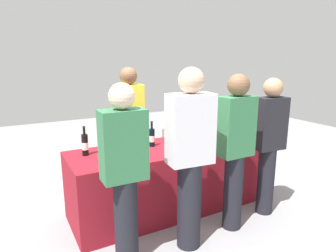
# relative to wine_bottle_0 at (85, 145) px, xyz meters

# --- Properties ---
(ground_plane) EXTENTS (12.00, 12.00, 0.00)m
(ground_plane) POSITION_rel_wine_bottle_0_xyz_m (0.94, -0.15, -0.92)
(ground_plane) COLOR gray
(tasting_table) EXTENTS (2.32, 0.81, 0.80)m
(tasting_table) POSITION_rel_wine_bottle_0_xyz_m (0.94, -0.15, -0.52)
(tasting_table) COLOR maroon
(tasting_table) RESTS_ON ground_plane
(wine_bottle_0) EXTENTS (0.07, 0.07, 0.32)m
(wine_bottle_0) POSITION_rel_wine_bottle_0_xyz_m (0.00, 0.00, 0.00)
(wine_bottle_0) COLOR black
(wine_bottle_0) RESTS_ON tasting_table
(wine_bottle_1) EXTENTS (0.07, 0.07, 0.30)m
(wine_bottle_1) POSITION_rel_wine_bottle_0_xyz_m (0.23, 0.01, -0.01)
(wine_bottle_1) COLOR black
(wine_bottle_1) RESTS_ON tasting_table
(wine_bottle_2) EXTENTS (0.07, 0.07, 0.30)m
(wine_bottle_2) POSITION_rel_wine_bottle_0_xyz_m (0.78, -0.04, -0.01)
(wine_bottle_2) COLOR black
(wine_bottle_2) RESTS_ON tasting_table
(wine_bottle_3) EXTENTS (0.07, 0.07, 0.32)m
(wine_bottle_3) POSITION_rel_wine_bottle_0_xyz_m (1.05, 0.06, -0.01)
(wine_bottle_3) COLOR black
(wine_bottle_3) RESTS_ON tasting_table
(wine_bottle_4) EXTENTS (0.08, 0.08, 0.32)m
(wine_bottle_4) POSITION_rel_wine_bottle_0_xyz_m (1.28, -0.03, -0.00)
(wine_bottle_4) COLOR black
(wine_bottle_4) RESTS_ON tasting_table
(wine_bottle_5) EXTENTS (0.07, 0.07, 0.32)m
(wine_bottle_5) POSITION_rel_wine_bottle_0_xyz_m (1.48, 0.01, 0.00)
(wine_bottle_5) COLOR black
(wine_bottle_5) RESTS_ON tasting_table
(wine_glass_0) EXTENTS (0.07, 0.07, 0.14)m
(wine_glass_0) POSITION_rel_wine_bottle_0_xyz_m (0.13, -0.23, -0.02)
(wine_glass_0) COLOR silver
(wine_glass_0) RESTS_ON tasting_table
(wine_glass_1) EXTENTS (0.07, 0.07, 0.14)m
(wine_glass_1) POSITION_rel_wine_bottle_0_xyz_m (1.29, -0.34, -0.02)
(wine_glass_1) COLOR silver
(wine_glass_1) RESTS_ON tasting_table
(wine_glass_2) EXTENTS (0.08, 0.08, 0.14)m
(wine_glass_2) POSITION_rel_wine_bottle_0_xyz_m (1.68, -0.36, -0.02)
(wine_glass_2) COLOR silver
(wine_glass_2) RESTS_ON tasting_table
(server_pouring) EXTENTS (0.38, 0.23, 1.71)m
(server_pouring) POSITION_rel_wine_bottle_0_xyz_m (0.73, 0.55, 0.03)
(server_pouring) COLOR brown
(server_pouring) RESTS_ON ground_plane
(guest_0) EXTENTS (0.39, 0.22, 1.64)m
(guest_0) POSITION_rel_wine_bottle_0_xyz_m (0.13, -0.85, -0.02)
(guest_0) COLOR black
(guest_0) RESTS_ON ground_plane
(guest_1) EXTENTS (0.44, 0.27, 1.76)m
(guest_1) POSITION_rel_wine_bottle_0_xyz_m (0.76, -0.91, 0.03)
(guest_1) COLOR black
(guest_1) RESTS_ON ground_plane
(guest_2) EXTENTS (0.37, 0.22, 1.68)m
(guest_2) POSITION_rel_wine_bottle_0_xyz_m (1.35, -0.86, 0.01)
(guest_2) COLOR black
(guest_2) RESTS_ON ground_plane
(guest_3) EXTENTS (0.37, 0.23, 1.62)m
(guest_3) POSITION_rel_wine_bottle_0_xyz_m (1.91, -0.79, -0.03)
(guest_3) COLOR black
(guest_3) RESTS_ON ground_plane
(menu_board) EXTENTS (0.45, 0.13, 0.73)m
(menu_board) POSITION_rel_wine_bottle_0_xyz_m (1.63, 1.00, -0.55)
(menu_board) COLOR white
(menu_board) RESTS_ON ground_plane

